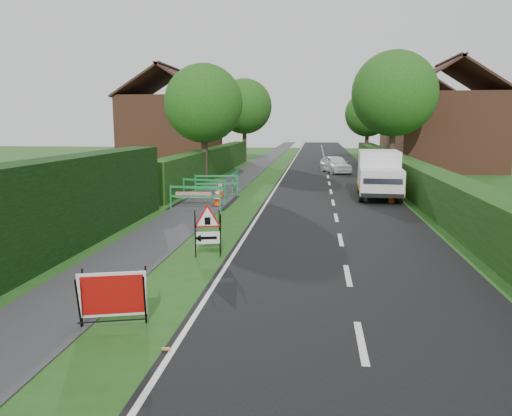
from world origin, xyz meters
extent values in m
plane|color=#204C15|center=(0.00, 0.00, 0.00)|extent=(120.00, 120.00, 0.00)
cube|color=black|center=(2.50, 35.00, 0.00)|extent=(6.00, 90.00, 0.02)
cube|color=#2D2D30|center=(-3.00, 35.00, 0.01)|extent=(2.00, 90.00, 0.02)
cube|color=black|center=(-5.00, 0.00, 0.00)|extent=(1.10, 18.00, 2.50)
cube|color=#14380F|center=(-5.00, 22.00, 0.00)|extent=(1.00, 24.00, 1.80)
cube|color=#14380F|center=(6.50, 16.00, 0.00)|extent=(1.20, 50.00, 1.50)
cube|color=brown|center=(-10.00, 30.00, 2.75)|extent=(7.00, 7.00, 5.50)
cube|color=#331E19|center=(-11.75, 30.00, 6.59)|extent=(4.00, 7.40, 2.58)
cube|color=#331E19|center=(-8.25, 30.00, 6.59)|extent=(4.00, 7.40, 2.58)
cube|color=#331E19|center=(-10.00, 30.00, 7.69)|extent=(0.25, 7.40, 0.18)
cube|color=brown|center=(11.00, 28.00, 2.75)|extent=(7.00, 7.00, 5.50)
cube|color=#331E19|center=(9.25, 28.00, 6.59)|extent=(4.00, 7.40, 2.58)
cube|color=#331E19|center=(12.75, 28.00, 6.59)|extent=(4.00, 7.40, 2.58)
cube|color=#331E19|center=(11.00, 28.00, 7.69)|extent=(0.25, 7.40, 0.18)
cube|color=brown|center=(12.00, 42.00, 2.75)|extent=(7.00, 7.00, 5.50)
cube|color=#331E19|center=(10.25, 42.00, 6.59)|extent=(4.00, 7.40, 2.58)
cube|color=#331E19|center=(13.75, 42.00, 6.59)|extent=(4.00, 7.40, 2.58)
cube|color=#331E19|center=(12.00, 42.00, 7.69)|extent=(0.25, 7.40, 0.18)
cylinder|color=#2D2116|center=(-4.60, 18.00, 1.31)|extent=(0.36, 0.36, 2.62)
sphere|color=#134613|center=(-4.60, 18.00, 4.50)|extent=(4.40, 4.40, 4.40)
cylinder|color=#2D2116|center=(6.40, 22.00, 1.49)|extent=(0.36, 0.36, 2.97)
sphere|color=#134613|center=(6.40, 22.00, 5.18)|extent=(5.20, 5.20, 5.20)
cylinder|color=#2D2116|center=(-4.60, 34.00, 1.40)|extent=(0.36, 0.36, 2.80)
sphere|color=#134613|center=(-4.60, 34.00, 4.84)|extent=(4.80, 4.80, 4.80)
cylinder|color=#2D2116|center=(6.40, 38.00, 1.22)|extent=(0.36, 0.36, 2.45)
sphere|color=#134613|center=(6.40, 38.00, 4.23)|extent=(4.20, 4.20, 4.20)
cylinder|color=black|center=(-2.08, -2.61, 0.48)|extent=(0.12, 0.32, 0.92)
cylinder|color=black|center=(-2.18, -2.28, 0.48)|extent=(0.12, 0.32, 0.92)
cylinder|color=black|center=(-1.06, -2.31, 0.48)|extent=(0.12, 0.32, 0.92)
cylinder|color=black|center=(-1.15, -1.98, 0.48)|extent=(0.12, 0.32, 0.92)
cylinder|color=black|center=(-1.56, -2.48, 0.16)|extent=(1.09, 0.34, 0.03)
cube|color=white|center=(-1.61, -2.32, 0.56)|extent=(1.12, 0.44, 0.80)
cube|color=#B20E0C|center=(-1.61, -2.33, 0.56)|extent=(1.01, 0.39, 0.70)
cylinder|color=black|center=(-1.23, 1.95, 0.60)|extent=(0.12, 0.36, 1.17)
cylinder|color=black|center=(-1.31, 2.23, 0.60)|extent=(0.12, 0.36, 1.17)
cylinder|color=black|center=(-0.62, 2.11, 0.60)|extent=(0.12, 0.36, 1.17)
cylinder|color=black|center=(-0.70, 2.39, 0.60)|extent=(0.12, 0.36, 1.17)
cube|color=white|center=(-0.96, 2.15, 0.52)|extent=(0.63, 0.18, 0.31)
cube|color=black|center=(-0.96, 2.13, 0.52)|extent=(0.45, 0.13, 0.07)
cone|color=black|center=(-1.20, 2.07, 0.52)|extent=(0.19, 0.22, 0.19)
cube|color=black|center=(-0.95, 2.13, 0.96)|extent=(0.14, 0.05, 0.19)
cube|color=silver|center=(4.66, 14.06, 1.25)|extent=(1.97, 3.01, 1.75)
cube|color=silver|center=(4.54, 11.86, 0.91)|extent=(1.91, 1.98, 1.07)
cube|color=black|center=(4.49, 10.95, 1.18)|extent=(1.60, 0.29, 0.49)
cube|color=yellow|center=(3.70, 13.27, 0.56)|extent=(0.26, 4.47, 0.22)
cube|color=yellow|center=(5.53, 13.17, 0.56)|extent=(0.26, 4.47, 0.22)
cube|color=black|center=(4.49, 10.96, 0.43)|extent=(1.78, 0.21, 0.18)
cylinder|color=black|center=(3.72, 11.85, 0.36)|extent=(0.26, 0.73, 0.72)
cylinder|color=black|center=(5.35, 11.76, 0.36)|extent=(0.26, 0.73, 0.72)
cylinder|color=black|center=(3.88, 14.76, 0.36)|extent=(0.26, 0.73, 0.72)
cylinder|color=black|center=(5.51, 14.68, 0.36)|extent=(0.26, 0.73, 0.72)
cube|color=black|center=(4.98, 11.71, 0.02)|extent=(0.38, 0.38, 0.04)
cone|color=#EC3F07|center=(4.98, 11.71, 0.42)|extent=(0.32, 0.32, 0.75)
cylinder|color=white|center=(4.98, 11.71, 0.38)|extent=(0.25, 0.25, 0.14)
cylinder|color=white|center=(4.98, 11.71, 0.56)|extent=(0.17, 0.17, 0.10)
cube|color=black|center=(5.38, 14.03, 0.02)|extent=(0.38, 0.38, 0.04)
cone|color=#EC3F07|center=(5.38, 14.03, 0.42)|extent=(0.32, 0.32, 0.75)
cylinder|color=white|center=(5.38, 14.03, 0.38)|extent=(0.25, 0.25, 0.14)
cylinder|color=white|center=(5.38, 14.03, 0.56)|extent=(0.17, 0.17, 0.10)
cube|color=black|center=(4.80, 15.88, 0.02)|extent=(0.38, 0.38, 0.04)
cone|color=#EC3F07|center=(4.80, 15.88, 0.42)|extent=(0.32, 0.32, 0.75)
cylinder|color=white|center=(4.80, 15.88, 0.38)|extent=(0.25, 0.25, 0.14)
cylinder|color=white|center=(4.80, 15.88, 0.56)|extent=(0.17, 0.17, 0.10)
cube|color=black|center=(-2.29, 10.09, 0.02)|extent=(0.38, 0.38, 0.04)
cone|color=#EC3F07|center=(-2.29, 10.09, 0.42)|extent=(0.32, 0.32, 0.75)
cylinder|color=white|center=(-2.29, 10.09, 0.38)|extent=(0.25, 0.25, 0.14)
cylinder|color=white|center=(-2.29, 10.09, 0.56)|extent=(0.17, 0.17, 0.10)
cube|color=black|center=(-2.65, 12.52, 0.02)|extent=(0.38, 0.38, 0.04)
cone|color=#EC3F07|center=(-2.65, 12.52, 0.42)|extent=(0.32, 0.32, 0.75)
cylinder|color=white|center=(-2.65, 12.52, 0.38)|extent=(0.25, 0.25, 0.14)
cylinder|color=white|center=(-2.65, 12.52, 0.56)|extent=(0.17, 0.17, 0.10)
cube|color=#18873F|center=(-3.96, 9.02, 0.50)|extent=(0.05, 0.05, 1.00)
cube|color=#18873F|center=(-1.96, 9.04, 0.50)|extent=(0.05, 0.05, 1.00)
cube|color=#18873F|center=(-2.96, 9.03, 0.92)|extent=(2.00, 0.06, 0.08)
cube|color=#18873F|center=(-2.96, 9.03, 0.55)|extent=(2.00, 0.06, 0.08)
cube|color=#18873F|center=(-3.96, 9.02, 0.02)|extent=(0.06, 0.35, 0.04)
cube|color=#18873F|center=(-1.96, 9.04, 0.02)|extent=(0.06, 0.35, 0.04)
cube|color=#18873F|center=(-4.14, 11.68, 0.50)|extent=(0.06, 0.06, 1.00)
cube|color=#18873F|center=(-2.18, 11.28, 0.50)|extent=(0.06, 0.06, 1.00)
cube|color=#18873F|center=(-3.16, 11.48, 0.92)|extent=(1.97, 0.45, 0.08)
cube|color=#18873F|center=(-3.16, 11.48, 0.55)|extent=(1.97, 0.45, 0.08)
cube|color=#18873F|center=(-4.14, 11.68, 0.02)|extent=(0.13, 0.35, 0.04)
cube|color=#18873F|center=(-2.18, 11.28, 0.02)|extent=(0.13, 0.35, 0.04)
cube|color=#18873F|center=(-3.95, 13.06, 0.50)|extent=(0.06, 0.06, 1.00)
cube|color=#18873F|center=(-2.00, 13.48, 0.50)|extent=(0.06, 0.06, 1.00)
cube|color=#18873F|center=(-2.97, 13.27, 0.92)|extent=(1.96, 0.47, 0.08)
cube|color=#18873F|center=(-2.97, 13.27, 0.55)|extent=(1.96, 0.47, 0.08)
cube|color=#18873F|center=(-3.95, 13.06, 0.02)|extent=(0.13, 0.35, 0.04)
cube|color=#18873F|center=(-2.00, 13.48, 0.02)|extent=(0.13, 0.35, 0.04)
cube|color=#18873F|center=(-2.26, 13.60, 0.50)|extent=(0.05, 0.05, 1.00)
cube|color=#18873F|center=(-2.32, 15.60, 0.50)|extent=(0.05, 0.05, 1.00)
cube|color=#18873F|center=(-2.29, 14.60, 0.92)|extent=(0.12, 2.00, 0.08)
cube|color=#18873F|center=(-2.29, 14.60, 0.55)|extent=(0.12, 2.00, 0.08)
cube|color=#18873F|center=(-2.26, 13.60, 0.02)|extent=(0.35, 0.07, 0.04)
cube|color=#18873F|center=(-2.32, 15.60, 0.02)|extent=(0.35, 0.07, 0.04)
cube|color=red|center=(-3.32, 10.14, 0.00)|extent=(1.50, 0.13, 0.25)
cylinder|color=#BF7F4C|center=(-0.45, -3.15, 0.00)|extent=(0.12, 0.07, 0.07)
imported|color=white|center=(3.07, 24.90, 0.60)|extent=(2.38, 3.79, 1.20)
camera|label=1|loc=(1.75, -9.98, 3.41)|focal=35.00mm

